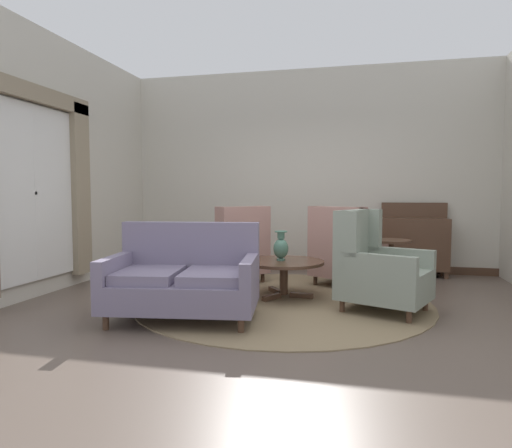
# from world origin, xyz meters

# --- Properties ---
(ground) EXTENTS (8.34, 8.34, 0.00)m
(ground) POSITION_xyz_m (0.00, 0.00, 0.00)
(ground) COLOR brown
(wall_back) EXTENTS (6.12, 0.08, 3.28)m
(wall_back) POSITION_xyz_m (0.00, 2.64, 1.64)
(wall_back) COLOR beige
(wall_back) RESTS_ON ground
(wall_left) EXTENTS (0.08, 3.70, 3.28)m
(wall_left) POSITION_xyz_m (-2.98, 0.79, 1.64)
(wall_left) COLOR beige
(wall_left) RESTS_ON ground
(baseboard_back) EXTENTS (5.96, 0.03, 0.12)m
(baseboard_back) POSITION_xyz_m (0.00, 2.59, 0.06)
(baseboard_back) COLOR #4C3323
(baseboard_back) RESTS_ON ground
(area_rug) EXTENTS (3.39, 3.39, 0.01)m
(area_rug) POSITION_xyz_m (0.00, 0.30, 0.01)
(area_rug) COLOR #847051
(area_rug) RESTS_ON ground
(window_with_curtains) EXTENTS (0.12, 1.98, 2.37)m
(window_with_curtains) POSITION_xyz_m (-2.88, -0.18, 1.42)
(window_with_curtains) COLOR silver
(coffee_table) EXTENTS (0.97, 0.97, 0.45)m
(coffee_table) POSITION_xyz_m (-0.01, 0.49, 0.38)
(coffee_table) COLOR #4C3323
(coffee_table) RESTS_ON ground
(porcelain_vase) EXTENTS (0.18, 0.18, 0.36)m
(porcelain_vase) POSITION_xyz_m (-0.05, 0.49, 0.61)
(porcelain_vase) COLOR #4C7A66
(porcelain_vase) RESTS_ON coffee_table
(settee) EXTENTS (1.56, 1.08, 0.95)m
(settee) POSITION_xyz_m (-0.84, -0.63, 0.39)
(settee) COLOR slate
(settee) RESTS_ON ground
(armchair_far_left) EXTENTS (1.13, 1.12, 1.08)m
(armchair_far_left) POSITION_xyz_m (-0.84, 1.28, 0.45)
(armchair_far_left) COLOR tan
(armchair_far_left) RESTS_ON ground
(armchair_near_window) EXTENTS (1.07, 1.00, 1.08)m
(armchair_near_window) POSITION_xyz_m (1.05, 0.10, 0.45)
(armchair_near_window) COLOR gray
(armchair_near_window) RESTS_ON ground
(armchair_foreground_right) EXTENTS (1.09, 1.12, 1.08)m
(armchair_foreground_right) POSITION_xyz_m (0.68, 1.35, 0.45)
(armchair_foreground_right) COLOR tan
(armchair_foreground_right) RESTS_ON ground
(side_table) EXTENTS (0.50, 0.50, 0.66)m
(side_table) POSITION_xyz_m (1.27, 1.17, 0.40)
(side_table) COLOR #4C3323
(side_table) RESTS_ON ground
(sideboard) EXTENTS (0.97, 0.39, 1.11)m
(sideboard) POSITION_xyz_m (1.69, 2.35, 0.50)
(sideboard) COLOR #4C3323
(sideboard) RESTS_ON ground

